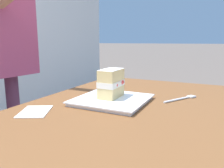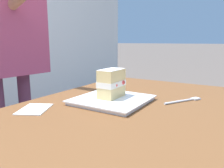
{
  "view_description": "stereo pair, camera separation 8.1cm",
  "coord_description": "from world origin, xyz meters",
  "views": [
    {
      "loc": [
        0.68,
        0.16,
        0.96
      ],
      "look_at": [
        -0.04,
        -0.19,
        0.8
      ],
      "focal_mm": 35.51,
      "sensor_mm": 36.0,
      "label": 1
    },
    {
      "loc": [
        0.64,
        0.23,
        0.96
      ],
      "look_at": [
        -0.04,
        -0.19,
        0.8
      ],
      "focal_mm": 35.51,
      "sensor_mm": 36.0,
      "label": 2
    }
  ],
  "objects": [
    {
      "name": "patio_table",
      "position": [
        0.0,
        0.0,
        0.62
      ],
      "size": [
        1.12,
        0.94,
        0.73
      ],
      "color": "brown",
      "rests_on": "ground"
    },
    {
      "name": "dessert_plate",
      "position": [
        -0.04,
        -0.19,
        0.74
      ],
      "size": [
        0.25,
        0.25,
        0.02
      ],
      "color": "white",
      "rests_on": "patio_table"
    },
    {
      "name": "cake_slice",
      "position": [
        -0.05,
        -0.2,
        0.8
      ],
      "size": [
        0.11,
        0.07,
        0.11
      ],
      "color": "#E0C17A",
      "rests_on": "dessert_plate"
    },
    {
      "name": "dessert_fork",
      "position": [
        -0.19,
        0.04,
        0.74
      ],
      "size": [
        0.15,
        0.1,
        0.01
      ],
      "color": "silver",
      "rests_on": "patio_table"
    },
    {
      "name": "paper_napkin",
      "position": [
        0.17,
        -0.36,
        0.73
      ],
      "size": [
        0.15,
        0.13,
        0.0
      ],
      "color": "silver",
      "rests_on": "patio_table"
    },
    {
      "name": "diner_person",
      "position": [
        -0.09,
        -0.88,
        1.02
      ],
      "size": [
        0.43,
        0.55,
        1.53
      ],
      "color": "#5D3049",
      "rests_on": "ground"
    }
  ]
}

